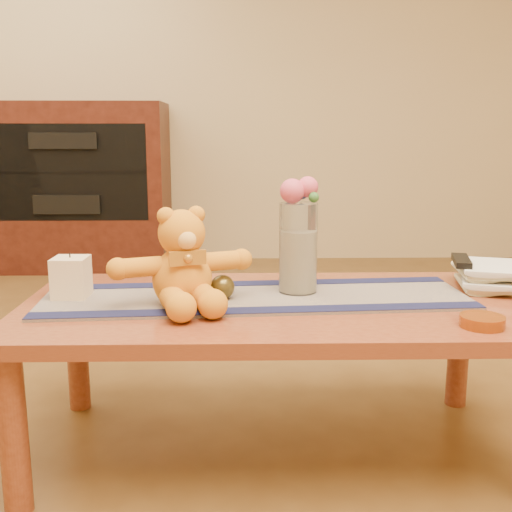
{
  "coord_description": "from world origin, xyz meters",
  "views": [
    {
      "loc": [
        -0.08,
        -1.66,
        0.92
      ],
      "look_at": [
        -0.05,
        0.0,
        0.58
      ],
      "focal_mm": 43.14,
      "sensor_mm": 36.0,
      "label": 1
    }
  ],
  "objects_px": {
    "glass_vase": "(298,248)",
    "book_bottom": "(459,284)",
    "amber_dish": "(482,321)",
    "bronze_ball": "(222,287)",
    "teddy_bear": "(182,259)",
    "tv_remote": "(461,261)",
    "pillar_candle": "(71,277)"
  },
  "relations": [
    {
      "from": "glass_vase",
      "to": "book_bottom",
      "type": "xyz_separation_m",
      "value": [
        0.5,
        0.07,
        -0.13
      ]
    },
    {
      "from": "amber_dish",
      "to": "book_bottom",
      "type": "bearing_deg",
      "value": 78.5
    },
    {
      "from": "bronze_ball",
      "to": "book_bottom",
      "type": "relative_size",
      "value": 0.31
    },
    {
      "from": "book_bottom",
      "to": "amber_dish",
      "type": "relative_size",
      "value": 2.06
    },
    {
      "from": "teddy_bear",
      "to": "tv_remote",
      "type": "height_order",
      "value": "teddy_bear"
    },
    {
      "from": "bronze_ball",
      "to": "tv_remote",
      "type": "height_order",
      "value": "tv_remote"
    },
    {
      "from": "tv_remote",
      "to": "book_bottom",
      "type": "bearing_deg",
      "value": 90.0
    },
    {
      "from": "glass_vase",
      "to": "amber_dish",
      "type": "relative_size",
      "value": 2.4
    },
    {
      "from": "glass_vase",
      "to": "book_bottom",
      "type": "height_order",
      "value": "glass_vase"
    },
    {
      "from": "amber_dish",
      "to": "teddy_bear",
      "type": "bearing_deg",
      "value": 165.37
    },
    {
      "from": "bronze_ball",
      "to": "book_bottom",
      "type": "height_order",
      "value": "bronze_ball"
    },
    {
      "from": "bronze_ball",
      "to": "amber_dish",
      "type": "distance_m",
      "value": 0.68
    },
    {
      "from": "pillar_candle",
      "to": "glass_vase",
      "type": "height_order",
      "value": "glass_vase"
    },
    {
      "from": "glass_vase",
      "to": "book_bottom",
      "type": "bearing_deg",
      "value": 7.96
    },
    {
      "from": "book_bottom",
      "to": "tv_remote",
      "type": "bearing_deg",
      "value": -93.0
    },
    {
      "from": "pillar_candle",
      "to": "book_bottom",
      "type": "xyz_separation_m",
      "value": [
        1.15,
        0.11,
        -0.05
      ]
    },
    {
      "from": "book_bottom",
      "to": "amber_dish",
      "type": "xyz_separation_m",
      "value": [
        -0.08,
        -0.39,
        0.0
      ]
    },
    {
      "from": "pillar_candle",
      "to": "bronze_ball",
      "type": "xyz_separation_m",
      "value": [
        0.43,
        -0.03,
        -0.02
      ]
    },
    {
      "from": "teddy_bear",
      "to": "book_bottom",
      "type": "height_order",
      "value": "teddy_bear"
    },
    {
      "from": "pillar_candle",
      "to": "teddy_bear",
      "type": "bearing_deg",
      "value": -13.51
    },
    {
      "from": "teddy_bear",
      "to": "glass_vase",
      "type": "height_order",
      "value": "glass_vase"
    },
    {
      "from": "tv_remote",
      "to": "bronze_ball",
      "type": "bearing_deg",
      "value": -155.96
    },
    {
      "from": "glass_vase",
      "to": "book_bottom",
      "type": "distance_m",
      "value": 0.52
    },
    {
      "from": "pillar_candle",
      "to": "bronze_ball",
      "type": "bearing_deg",
      "value": -4.51
    },
    {
      "from": "pillar_candle",
      "to": "bronze_ball",
      "type": "height_order",
      "value": "pillar_candle"
    },
    {
      "from": "tv_remote",
      "to": "pillar_candle",
      "type": "bearing_deg",
      "value": -161.63
    },
    {
      "from": "amber_dish",
      "to": "bronze_ball",
      "type": "bearing_deg",
      "value": 159.59
    },
    {
      "from": "pillar_candle",
      "to": "glass_vase",
      "type": "distance_m",
      "value": 0.65
    },
    {
      "from": "pillar_candle",
      "to": "tv_remote",
      "type": "distance_m",
      "value": 1.15
    },
    {
      "from": "teddy_bear",
      "to": "bronze_ball",
      "type": "distance_m",
      "value": 0.15
    },
    {
      "from": "bronze_ball",
      "to": "tv_remote",
      "type": "distance_m",
      "value": 0.73
    },
    {
      "from": "teddy_bear",
      "to": "amber_dish",
      "type": "distance_m",
      "value": 0.78
    }
  ]
}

